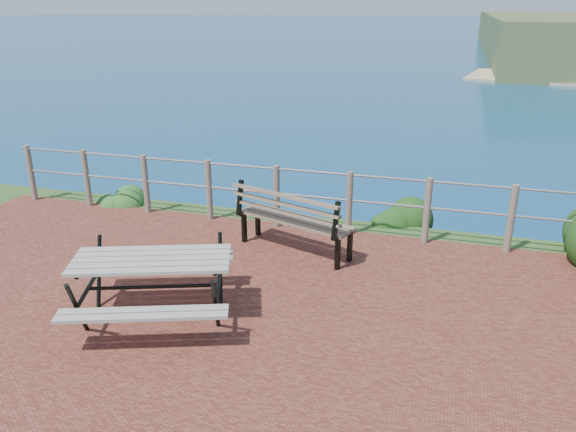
# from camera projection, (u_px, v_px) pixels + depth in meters

# --- Properties ---
(ground) EXTENTS (10.00, 7.00, 0.12)m
(ground) POSITION_uv_depth(u_px,v_px,m) (182.00, 340.00, 5.96)
(ground) COLOR maroon
(ground) RESTS_ON ground
(ocean) EXTENTS (1200.00, 1200.00, 0.00)m
(ocean) POSITION_uv_depth(u_px,v_px,m) (457.00, 14.00, 185.22)
(ocean) COLOR #155783
(ocean) RESTS_ON ground
(safety_railing) EXTENTS (9.40, 0.10, 1.00)m
(safety_railing) POSITION_uv_depth(u_px,v_px,m) (277.00, 193.00, 8.76)
(safety_railing) COLOR #6B5B4C
(safety_railing) RESTS_ON ground
(picnic_table) EXTENTS (1.85, 1.41, 0.72)m
(picnic_table) POSITION_uv_depth(u_px,v_px,m) (153.00, 281.00, 6.22)
(picnic_table) COLOR gray
(picnic_table) RESTS_ON ground
(park_bench) EXTENTS (1.78, 0.97, 0.98)m
(park_bench) POSITION_uv_depth(u_px,v_px,m) (295.00, 210.00, 7.84)
(park_bench) COLOR brown
(park_bench) RESTS_ON ground
(shrub_lip_west) EXTENTS (0.74, 0.74, 0.47)m
(shrub_lip_west) POSITION_uv_depth(u_px,v_px,m) (118.00, 202.00, 10.11)
(shrub_lip_west) COLOR #215720
(shrub_lip_west) RESTS_ON ground
(shrub_lip_east) EXTENTS (0.78, 0.78, 0.53)m
(shrub_lip_east) POSITION_uv_depth(u_px,v_px,m) (395.00, 221.00, 9.22)
(shrub_lip_east) COLOR #1D3B12
(shrub_lip_east) RESTS_ON ground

